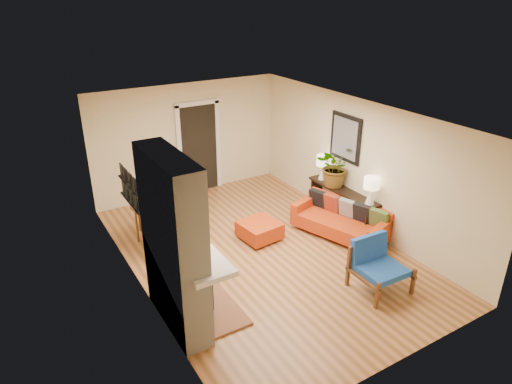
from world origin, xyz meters
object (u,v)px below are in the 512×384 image
blue_chair (377,262)px  lamp_near (371,187)px  houseplant (335,166)px  dining_table (163,216)px  ottoman (260,230)px  sofa (342,220)px  console_table (342,196)px  lamp_far (323,164)px

blue_chair → lamp_near: size_ratio=1.56×
lamp_near → houseplant: 1.05m
dining_table → ottoman: bearing=-25.1°
blue_chair → lamp_near: (1.03, 1.27, 0.61)m
sofa → blue_chair: bearing=-112.9°
dining_table → console_table: bearing=-16.3°
ottoman → dining_table: (-1.64, 0.77, 0.39)m
dining_table → lamp_near: bearing=-27.1°
ottoman → lamp_far: (1.85, 0.42, 0.86)m
sofa → lamp_near: size_ratio=3.74×
sofa → dining_table: (-3.14, 1.45, 0.27)m
lamp_far → houseplant: (-0.01, -0.38, 0.10)m
dining_table → lamp_near: lamp_near is taller
blue_chair → ottoman: bearing=109.7°
dining_table → console_table: 3.63m
sofa → ottoman: size_ratio=2.62×
blue_chair → houseplant: bearing=66.3°
ottoman → houseplant: bearing=1.1°
ottoman → console_table: console_table is taller
sofa → blue_chair: (-0.68, -1.60, 0.13)m
ottoman → lamp_near: size_ratio=1.43×
lamp_far → houseplant: 0.40m
ottoman → blue_chair: (0.82, -2.29, 0.25)m
lamp_far → sofa: bearing=-107.6°
ottoman → dining_table: bearing=154.9°
blue_chair → console_table: blue_chair is taller
console_table → lamp_near: 0.90m
dining_table → blue_chair: bearing=-51.2°
dining_table → console_table: (3.49, -1.02, -0.02)m
dining_table → lamp_far: bearing=-5.7°
dining_table → lamp_far: (3.49, -0.35, 0.47)m
ottoman → console_table: size_ratio=0.42×
ottoman → blue_chair: size_ratio=0.91×
sofa → ottoman: (-1.50, 0.68, -0.12)m
sofa → console_table: size_ratio=1.09×
console_table → lamp_near: lamp_near is taller
sofa → lamp_near: lamp_near is taller
lamp_near → ottoman: bearing=151.3°
lamp_near → houseplant: size_ratio=0.62×
blue_chair → lamp_near: lamp_near is taller
blue_chair → lamp_far: (1.03, 2.71, 0.61)m
blue_chair → lamp_far: 2.96m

